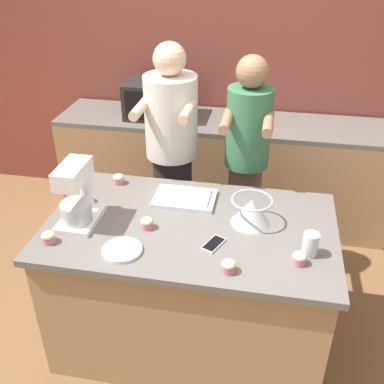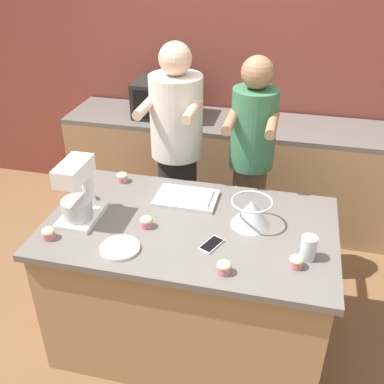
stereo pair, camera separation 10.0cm
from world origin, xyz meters
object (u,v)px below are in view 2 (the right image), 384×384
at_px(microwave_oven, 166,99).
at_px(small_plate, 120,248).
at_px(cell_phone, 212,245).
at_px(cupcake_2, 122,177).
at_px(person_left, 177,159).
at_px(cupcake_5, 49,233).
at_px(cupcake_3, 297,261).
at_px(cupcake_4, 146,222).
at_px(stand_mixer, 78,194).
at_px(cupcake_0, 224,267).
at_px(person_right, 250,169).
at_px(drinking_glass, 308,248).
at_px(cupcake_1, 89,195).
at_px(mixing_bowl, 251,212).
at_px(baking_tray, 186,197).

bearing_deg(microwave_oven, small_plate, -81.50).
bearing_deg(cell_phone, cupcake_2, 142.73).
height_order(person_left, cupcake_5, person_left).
relative_size(cupcake_3, cupcake_4, 1.00).
bearing_deg(cupcake_3, cupcake_5, -176.93).
bearing_deg(stand_mixer, cupcake_0, -17.24).
distance_m(cupcake_2, cupcake_4, 0.55).
xyz_separation_m(person_right, cell_phone, (-0.09, -0.90, 0.01)).
xyz_separation_m(cell_phone, cupcake_3, (0.43, -0.07, 0.03)).
bearing_deg(person_left, cupcake_2, -125.18).
relative_size(drinking_glass, cupcake_0, 1.77).
distance_m(cupcake_1, cupcake_2, 0.28).
height_order(person_left, cupcake_3, person_left).
distance_m(person_left, cupcake_4, 0.82).
height_order(cell_phone, drinking_glass, drinking_glass).
distance_m(person_left, small_plate, 1.05).
distance_m(person_right, cell_phone, 0.91).
height_order(drinking_glass, cupcake_0, drinking_glass).
relative_size(small_plate, cupcake_5, 2.89).
height_order(stand_mixer, cupcake_2, stand_mixer).
relative_size(stand_mixer, mixing_bowl, 1.57).
distance_m(microwave_oven, cupcake_0, 2.01).
height_order(mixing_bowl, cupcake_0, mixing_bowl).
height_order(microwave_oven, cell_phone, microwave_oven).
xyz_separation_m(microwave_oven, cupcake_0, (0.82, -1.83, -0.15)).
height_order(person_right, microwave_oven, person_right).
relative_size(microwave_oven, drinking_glass, 4.08).
height_order(mixing_bowl, cupcake_5, mixing_bowl).
xyz_separation_m(person_right, cupcake_0, (0.01, -1.10, 0.04)).
xyz_separation_m(cupcake_1, cupcake_2, (0.12, 0.26, 0.00)).
bearing_deg(cupcake_0, drinking_glass, 28.15).
xyz_separation_m(drinking_glass, cupcake_5, (-1.34, -0.15, -0.03)).
relative_size(baking_tray, cupcake_4, 5.17).
distance_m(cell_phone, drinking_glass, 0.49).
xyz_separation_m(small_plate, cupcake_2, (-0.24, 0.67, 0.02)).
height_order(baking_tray, small_plate, baking_tray).
height_order(stand_mixer, drinking_glass, stand_mixer).
bearing_deg(cupcake_2, person_left, 54.82).
distance_m(stand_mixer, baking_tray, 0.64).
bearing_deg(cupcake_2, cupcake_0, -42.30).
relative_size(microwave_oven, cell_phone, 3.22).
xyz_separation_m(mixing_bowl, cupcake_1, (-0.98, 0.04, -0.05)).
height_order(microwave_oven, cupcake_5, microwave_oven).
bearing_deg(cupcake_5, cupcake_3, 3.07).
relative_size(baking_tray, cupcake_5, 5.17).
distance_m(cupcake_1, cupcake_4, 0.47).
bearing_deg(cupcake_5, cupcake_1, 84.51).
height_order(cell_phone, cupcake_4, cupcake_4).
bearing_deg(cupcake_2, person_right, 25.47).
relative_size(cupcake_1, cupcake_5, 1.00).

